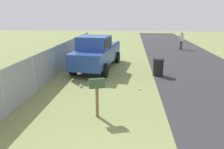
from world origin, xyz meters
The scene contains 8 objects.
mailbox centered at (4.14, 0.85, 1.09)m, with size 0.34×0.55×1.35m.
pickup_truck centered at (10.51, 1.89, 1.10)m, with size 5.68×2.59×2.09m.
trash_bin centered at (9.37, -1.74, 0.48)m, with size 0.59×0.59×0.96m.
pedestrian centered at (18.60, -4.91, 0.94)m, with size 0.30×0.52×1.62m.
fence_section centered at (9.65, 3.93, 0.89)m, with size 16.36×0.07×1.63m.
litter_wrapper_by_mailbox centered at (8.29, -1.47, 0.00)m, with size 0.12×0.08×0.01m, color silver.
litter_bag_midfield_b centered at (6.99, 2.10, 0.07)m, with size 0.14×0.14×0.14m, color silver.
litter_cup_near_hydrant centered at (6.92, -0.63, 0.04)m, with size 0.08×0.08×0.10m, color white.
Camera 1 is at (-2.37, -0.25, 3.37)m, focal length 34.38 mm.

